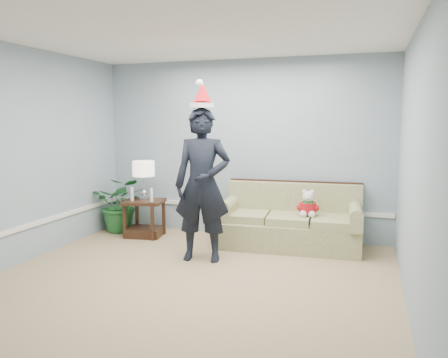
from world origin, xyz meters
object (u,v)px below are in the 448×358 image
side_table (145,222)px  man (202,185)px  sofa (290,224)px  table_lamp (144,170)px  teddy_bear (308,206)px  houseplant (121,204)px

side_table → man: (1.27, -0.79, 0.75)m
sofa → side_table: sofa is taller
table_lamp → man: (1.29, -0.83, -0.05)m
man → teddy_bear: bearing=25.7°
table_lamp → man: size_ratio=0.31×
side_table → houseplant: 0.57m
side_table → table_lamp: table_lamp is taller
table_lamp → teddy_bear: bearing=0.8°
houseplant → table_lamp: bearing=-13.3°
table_lamp → teddy_bear: size_ratio=1.61×
side_table → teddy_bear: (2.48, 0.08, 0.39)m
teddy_bear → sofa: bearing=154.2°
houseplant → man: size_ratio=0.46×
side_table → man: bearing=-31.9°
table_lamp → houseplant: 0.77m
side_table → teddy_bear: 2.52m
side_table → teddy_bear: bearing=1.8°
sofa → table_lamp: size_ratio=3.31×
table_lamp → houseplant: size_ratio=0.67×
table_lamp → sofa: bearing=3.0°
sofa → teddy_bear: sofa is taller
table_lamp → teddy_bear: 2.54m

